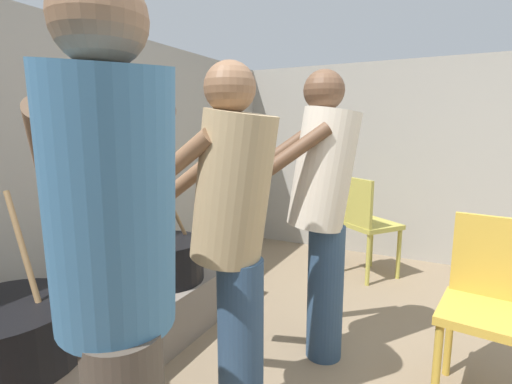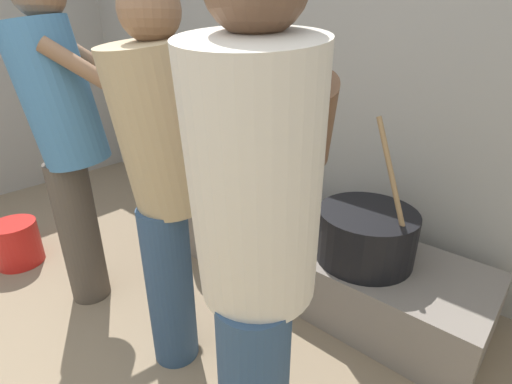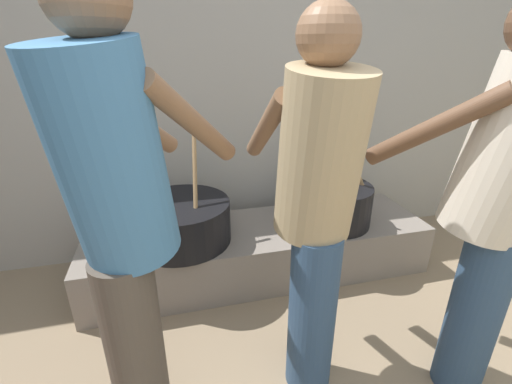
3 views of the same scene
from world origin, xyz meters
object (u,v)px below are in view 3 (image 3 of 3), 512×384
cooking_pot_secondary (181,222)px  cook_in_tan_shirt (317,199)px  cooking_pot_main (334,204)px  cook_in_cream_shirt (498,197)px  cook_in_blue_shirt (120,212)px

cooking_pot_secondary → cook_in_tan_shirt: size_ratio=0.45×
cooking_pot_main → cooking_pot_secondary: size_ratio=1.02×
cooking_pot_main → cook_in_cream_shirt: (0.13, -0.98, 0.45)m
cook_in_blue_shirt → cook_in_tan_shirt: 0.69m
cooking_pot_secondary → cook_in_blue_shirt: 1.01m
cooking_pot_main → cook_in_blue_shirt: bearing=-144.1°
cook_in_blue_shirt → cook_in_tan_shirt: size_ratio=1.06×
cook_in_blue_shirt → cook_in_cream_shirt: bearing=-5.4°
cooking_pot_main → cook_in_cream_shirt: size_ratio=0.45×
cooking_pot_main → cook_in_tan_shirt: bearing=-122.0°
cook_in_tan_shirt → cook_in_cream_shirt: bearing=-16.7°
cook_in_blue_shirt → cook_in_cream_shirt: size_ratio=1.04×
cooking_pot_secondary → cook_in_blue_shirt: (-0.19, -0.86, 0.49)m
cooking_pot_main → cooking_pot_secondary: (-0.99, 0.01, -0.01)m
cooking_pot_main → cook_in_tan_shirt: (-0.49, -0.79, 0.43)m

